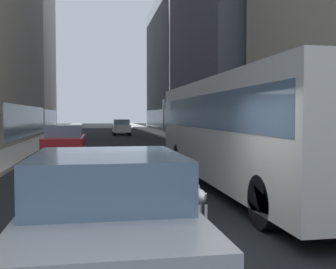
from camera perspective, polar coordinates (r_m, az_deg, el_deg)
ground_plane at (r=41.44m, az=-8.12°, el=-0.15°), size 120.00×120.00×0.00m
sidewalk_left at (r=41.64m, az=-15.98°, el=-0.11°), size 2.40×110.00×0.15m
sidewalk_right at (r=42.00m, az=-0.33°, el=0.02°), size 2.40×110.00×0.15m
building_left_far at (r=58.27m, az=-20.79°, el=12.98°), size 8.42×23.29×25.20m
building_right_far at (r=59.17m, az=3.06°, el=9.47°), size 10.23×20.12×18.00m
transit_bus at (r=11.77m, az=10.53°, el=1.24°), size 2.78×11.53×3.05m
car_red_coupe at (r=19.71m, az=-14.25°, el=-0.98°), size 1.74×4.58×1.62m
car_white_van at (r=42.77m, az=-6.58°, el=1.05°), size 1.73×4.29×1.62m
car_silver_sedan at (r=5.22m, az=-8.53°, el=-11.18°), size 1.86×4.68×1.62m
dalmatian_dog at (r=7.97m, az=4.34°, el=-8.59°), size 0.22×0.96×0.72m
traffic_light_near at (r=12.15m, az=20.89°, el=4.26°), size 0.24×0.40×3.40m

